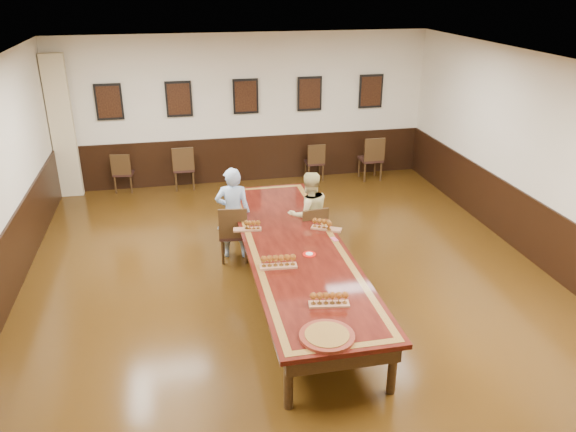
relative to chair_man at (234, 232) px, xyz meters
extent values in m
cube|color=black|center=(0.74, -1.23, -0.49)|extent=(8.00, 10.00, 0.02)
cube|color=white|center=(0.74, -1.23, 2.73)|extent=(8.00, 10.00, 0.02)
cube|color=beige|center=(0.74, 3.78, 1.12)|extent=(8.00, 0.02, 3.20)
cube|color=beige|center=(4.75, -1.23, 1.12)|extent=(0.02, 10.00, 3.20)
imported|color=#5187CA|center=(0.01, 0.10, 0.29)|extent=(0.60, 0.43, 1.53)
imported|color=#D9CD88|center=(1.21, -0.10, 0.24)|extent=(0.78, 0.65, 1.44)
cube|color=#CB4369|center=(1.34, -1.15, 0.28)|extent=(0.10, 0.15, 0.01)
cube|color=#C6B388|center=(-3.01, 3.59, 0.97)|extent=(0.45, 0.18, 2.90)
cube|color=black|center=(0.74, 3.75, 0.02)|extent=(7.98, 0.04, 1.00)
cube|color=black|center=(4.72, -1.23, 0.02)|extent=(0.04, 9.98, 1.00)
cube|color=black|center=(0.74, -1.23, 0.24)|extent=(1.40, 5.00, 0.06)
cube|color=olive|center=(0.74, -1.23, 0.27)|extent=(1.28, 4.88, 0.00)
cube|color=black|center=(0.74, -1.23, 0.28)|extent=(1.10, 4.70, 0.00)
cube|color=black|center=(0.74, -1.23, 0.09)|extent=(1.25, 4.85, 0.18)
cylinder|color=black|center=(0.16, -3.55, -0.13)|extent=(0.10, 0.10, 0.69)
cylinder|color=black|center=(1.32, -3.55, -0.13)|extent=(0.10, 0.10, 0.69)
cylinder|color=black|center=(0.16, 1.09, -0.13)|extent=(0.10, 0.10, 0.69)
cylinder|color=black|center=(1.32, 1.09, -0.13)|extent=(0.10, 0.10, 0.69)
cube|color=black|center=(-2.06, 3.71, 1.42)|extent=(0.54, 0.03, 0.74)
cube|color=black|center=(-2.06, 3.69, 1.42)|extent=(0.46, 0.01, 0.64)
cube|color=black|center=(-0.66, 3.71, 1.42)|extent=(0.54, 0.03, 0.74)
cube|color=black|center=(-0.66, 3.69, 1.42)|extent=(0.46, 0.01, 0.64)
cube|color=black|center=(0.74, 3.71, 1.42)|extent=(0.54, 0.03, 0.74)
cube|color=black|center=(0.74, 3.69, 1.42)|extent=(0.46, 0.01, 0.64)
cube|color=black|center=(2.14, 3.71, 1.42)|extent=(0.54, 0.03, 0.74)
cube|color=black|center=(2.14, 3.69, 1.42)|extent=(0.46, 0.01, 0.64)
cube|color=black|center=(3.54, 3.71, 1.42)|extent=(0.54, 0.03, 0.74)
cube|color=black|center=(3.54, 3.69, 1.42)|extent=(0.46, 0.01, 0.64)
cube|color=#925D3D|center=(0.15, -0.57, 0.28)|extent=(0.43, 0.18, 0.03)
cube|color=#925D3D|center=(1.32, -0.79, 0.29)|extent=(0.47, 0.34, 0.03)
cube|color=#925D3D|center=(0.39, -1.81, 0.29)|extent=(0.50, 0.18, 0.03)
cube|color=#925D3D|center=(0.79, -2.83, 0.29)|extent=(0.49, 0.21, 0.03)
cylinder|color=red|center=(0.87, -1.55, 0.28)|extent=(0.18, 0.18, 0.02)
cylinder|color=silver|center=(0.87, -1.55, 0.29)|extent=(0.10, 0.10, 0.01)
cylinder|color=#5B1B12|center=(0.60, -3.43, 0.29)|extent=(0.75, 0.75, 0.04)
cylinder|color=olive|center=(0.60, -3.43, 0.31)|extent=(0.60, 0.60, 0.01)
camera|label=1|loc=(-0.80, -8.18, 3.80)|focal=35.00mm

